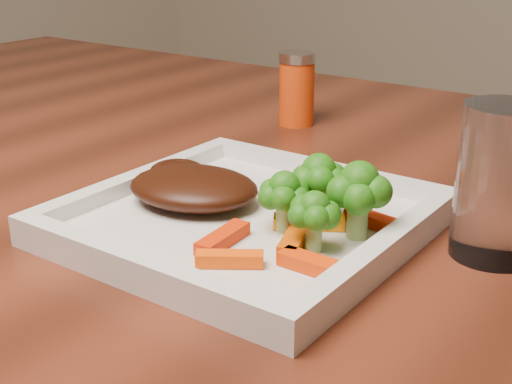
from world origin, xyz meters
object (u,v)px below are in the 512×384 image
Objects in this scene: steak at (194,187)px; drinking_glass at (500,183)px; plate at (246,224)px; spice_shaker at (297,89)px.

drinking_glass is at bearing 17.72° from steak.
plate is at bearing -157.77° from drinking_glass.
spice_shaker is 0.40m from drinking_glass.
plate is 2.25× the size of drinking_glass.
drinking_glass reaches higher than steak.
steak is at bearing -178.42° from plate.
plate is 2.30× the size of steak.
steak is 1.27× the size of spice_shaker.
spice_shaker is at bearing 115.68° from plate.
drinking_glass is (0.18, 0.07, 0.05)m from plate.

